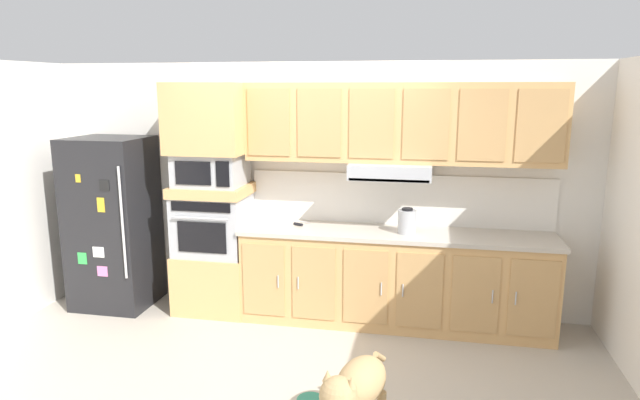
{
  "coord_description": "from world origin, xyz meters",
  "views": [
    {
      "loc": [
        1.14,
        -4.31,
        2.27
      ],
      "look_at": [
        0.26,
        0.07,
        1.34
      ],
      "focal_mm": 30.82,
      "sensor_mm": 36.0,
      "label": 1
    }
  ],
  "objects": [
    {
      "name": "lower_cabinet_run",
      "position": [
        0.86,
        0.75,
        0.44
      ],
      "size": [
        2.92,
        0.63,
        0.88
      ],
      "color": "tan",
      "rests_on": "ground"
    },
    {
      "name": "countertop_slab",
      "position": [
        0.86,
        0.75,
        0.9
      ],
      "size": [
        2.96,
        0.64,
        0.04
      ],
      "primitive_type": "cube",
      "color": "#BCB2A3",
      "rests_on": "lower_cabinet_run"
    },
    {
      "name": "ground_plane",
      "position": [
        0.0,
        0.0,
        0.0
      ],
      "size": [
        9.6,
        9.6,
        0.0
      ],
      "primitive_type": "plane",
      "color": "#B2A899"
    },
    {
      "name": "dog",
      "position": [
        0.75,
        -1.23,
        0.43
      ],
      "size": [
        0.41,
        0.87,
        0.65
      ],
      "rotation": [
        0.0,
        0.0,
        -1.87
      ],
      "color": "tan",
      "rests_on": "ground"
    },
    {
      "name": "screwdriver",
      "position": [
        -0.09,
        0.79,
        0.93
      ],
      "size": [
        0.15,
        0.16,
        0.03
      ],
      "color": "black",
      "rests_on": "countertop_slab"
    },
    {
      "name": "appliance_mid_shelf",
      "position": [
        -0.97,
        0.75,
        1.25
      ],
      "size": [
        0.74,
        0.62,
        0.1
      ],
      "primitive_type": "cube",
      "color": "tan",
      "rests_on": "built_in_oven"
    },
    {
      "name": "refrigerator",
      "position": [
        -2.04,
        0.68,
        0.88
      ],
      "size": [
        0.76,
        0.73,
        1.76
      ],
      "color": "black",
      "rests_on": "ground"
    },
    {
      "name": "backsplash_panel",
      "position": [
        0.86,
        1.04,
        1.17
      ],
      "size": [
        2.96,
        0.02,
        0.5
      ],
      "primitive_type": "cube",
      "color": "white",
      "rests_on": "countertop_slab"
    },
    {
      "name": "back_kitchen_wall",
      "position": [
        0.0,
        1.11,
        1.25
      ],
      "size": [
        6.2,
        0.12,
        2.5
      ],
      "primitive_type": "cube",
      "color": "silver",
      "rests_on": "ground"
    },
    {
      "name": "oven_base_cabinet",
      "position": [
        -0.97,
        0.75,
        0.3
      ],
      "size": [
        0.74,
        0.62,
        0.6
      ],
      "primitive_type": "cube",
      "color": "tan",
      "rests_on": "ground"
    },
    {
      "name": "microwave",
      "position": [
        -0.97,
        0.75,
        1.46
      ],
      "size": [
        0.64,
        0.54,
        0.32
      ],
      "color": "#A8AAAF",
      "rests_on": "appliance_mid_shelf"
    },
    {
      "name": "upper_cabinet_with_hood",
      "position": [
        0.86,
        0.87,
        1.9
      ],
      "size": [
        2.92,
        0.48,
        0.88
      ],
      "color": "tan",
      "rests_on": "backsplash_panel"
    },
    {
      "name": "electric_kettle",
      "position": [
        0.96,
        0.7,
        1.03
      ],
      "size": [
        0.17,
        0.17,
        0.24
      ],
      "color": "#A8AAAF",
      "rests_on": "countertop_slab"
    },
    {
      "name": "built_in_oven",
      "position": [
        -0.97,
        0.75,
        0.9
      ],
      "size": [
        0.7,
        0.62,
        0.6
      ],
      "color": "#A8AAAF",
      "rests_on": "oven_base_cabinet"
    },
    {
      "name": "appliance_upper_cabinet",
      "position": [
        -0.97,
        0.75,
        1.96
      ],
      "size": [
        0.74,
        0.62,
        0.68
      ],
      "primitive_type": "cube",
      "color": "tan",
      "rests_on": "microwave"
    }
  ]
}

